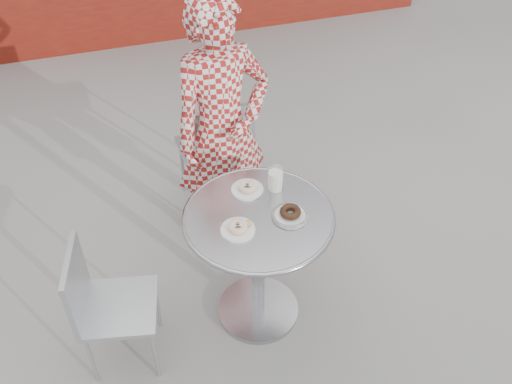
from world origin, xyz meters
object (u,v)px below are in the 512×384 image
object	(u,v)px
milk_cup	(275,180)
plate_near	(238,228)
seated_person	(222,131)
plate_checker	(290,214)
chair_far	(215,172)
bistro_table	(258,242)
chair_left	(122,326)
plate_far	(247,188)

from	to	relation	value
milk_cup	plate_near	bearing A→B (deg)	-138.68
seated_person	plate_near	world-z (taller)	seated_person
seated_person	plate_checker	world-z (taller)	seated_person
plate_near	plate_checker	world-z (taller)	plate_checker
chair_far	plate_checker	size ratio (longest dim) A/B	4.82
bistro_table	chair_left	distance (m)	0.85
plate_far	milk_cup	size ratio (longest dim) A/B	1.29
chair_far	plate_checker	distance (m)	1.18
chair_far	milk_cup	world-z (taller)	milk_cup
chair_far	plate_near	bearing A→B (deg)	79.60
bistro_table	chair_far	distance (m)	1.05
chair_left	plate_checker	world-z (taller)	plate_checker
chair_left	milk_cup	world-z (taller)	milk_cup
plate_far	plate_checker	bearing A→B (deg)	-59.55
milk_cup	chair_left	bearing A→B (deg)	-166.60
chair_far	milk_cup	distance (m)	1.01
seated_person	milk_cup	world-z (taller)	seated_person
bistro_table	milk_cup	size ratio (longest dim) A/B	5.95
chair_far	milk_cup	size ratio (longest dim) A/B	6.84
chair_far	plate_near	distance (m)	1.20
bistro_table	plate_near	bearing A→B (deg)	-151.24
chair_left	plate_far	distance (m)	0.99
plate_near	plate_checker	size ratio (longest dim) A/B	0.91
plate_near	chair_left	bearing A→B (deg)	178.20
bistro_table	plate_far	xyz separation A→B (m)	(0.00, 0.20, 0.21)
chair_left	seated_person	bearing A→B (deg)	-33.83
plate_far	milk_cup	distance (m)	0.15
chair_far	chair_left	size ratio (longest dim) A/B	1.14
bistro_table	chair_left	xyz separation A→B (m)	(-0.77, -0.05, -0.35)
seated_person	plate_far	world-z (taller)	seated_person
chair_left	plate_far	bearing A→B (deg)	-60.01
bistro_table	seated_person	size ratio (longest dim) A/B	0.47
bistro_table	seated_person	bearing A→B (deg)	89.92
plate_far	seated_person	bearing A→B (deg)	90.17
chair_far	milk_cup	xyz separation A→B (m)	(0.14, -0.83, 0.57)
plate_checker	plate_near	bearing A→B (deg)	-176.36
chair_left	milk_cup	bearing A→B (deg)	-64.41
bistro_table	plate_near	xyz separation A→B (m)	(-0.13, -0.07, 0.21)
seated_person	plate_far	xyz separation A→B (m)	(0.00, -0.50, -0.03)
chair_far	bistro_table	bearing A→B (deg)	86.23
chair_far	plate_far	distance (m)	0.96
bistro_table	chair_left	world-z (taller)	chair_left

